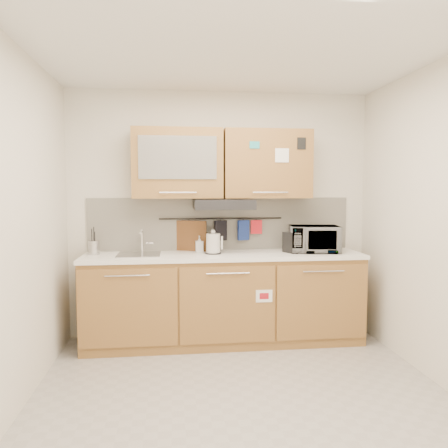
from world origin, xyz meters
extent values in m
plane|color=#9E9993|center=(0.00, 0.00, 0.00)|extent=(3.20, 3.20, 0.00)
plane|color=white|center=(0.00, 0.00, 2.60)|extent=(3.20, 3.20, 0.00)
plane|color=silver|center=(0.00, 1.50, 1.30)|extent=(3.20, 0.00, 3.20)
plane|color=silver|center=(-1.60, 0.00, 1.30)|extent=(0.00, 3.00, 3.00)
plane|color=silver|center=(1.60, 0.00, 1.30)|extent=(0.00, 3.00, 3.00)
cube|color=olive|center=(0.00, 1.20, 0.44)|extent=(2.80, 0.60, 0.88)
cube|color=black|center=(0.00, 1.20, 0.05)|extent=(2.80, 0.54, 0.10)
cube|color=#9C6A37|center=(-0.93, 0.89, 0.47)|extent=(0.91, 0.02, 0.74)
cylinder|color=silver|center=(-0.93, 0.86, 0.78)|extent=(0.41, 0.01, 0.01)
cube|color=#9C6A37|center=(0.00, 0.89, 0.47)|extent=(0.91, 0.02, 0.74)
cylinder|color=silver|center=(0.00, 0.86, 0.78)|extent=(0.41, 0.01, 0.01)
cube|color=#9C6A37|center=(0.93, 0.89, 0.47)|extent=(0.91, 0.02, 0.74)
cylinder|color=silver|center=(0.93, 0.86, 0.78)|extent=(0.41, 0.01, 0.01)
cube|color=white|center=(0.00, 1.19, 0.90)|extent=(2.82, 0.62, 0.04)
cube|color=silver|center=(0.00, 1.49, 1.20)|extent=(2.80, 0.02, 0.56)
cube|color=olive|center=(-0.46, 1.32, 1.83)|extent=(0.90, 0.35, 0.70)
cube|color=silver|center=(-0.46, 1.14, 1.88)|extent=(0.76, 0.02, 0.42)
cube|color=#9C6A37|center=(0.46, 1.32, 1.83)|extent=(0.90, 0.35, 0.70)
cube|color=white|center=(0.58, 1.14, 1.91)|extent=(0.14, 0.00, 0.14)
cube|color=black|center=(0.00, 1.25, 1.42)|extent=(0.60, 0.46, 0.10)
cube|color=silver|center=(-0.85, 1.20, 0.92)|extent=(0.42, 0.40, 0.03)
cylinder|color=silver|center=(-0.83, 1.36, 1.04)|extent=(0.03, 0.03, 0.24)
cylinder|color=silver|center=(-0.83, 1.28, 1.14)|extent=(0.02, 0.18, 0.02)
cylinder|color=black|center=(0.00, 1.45, 1.26)|extent=(1.30, 0.02, 0.02)
cylinder|color=#B8B8BC|center=(-1.30, 1.29, 0.99)|extent=(0.15, 0.15, 0.14)
cylinder|color=black|center=(-1.32, 1.29, 1.05)|extent=(0.01, 0.01, 0.26)
cylinder|color=black|center=(-1.29, 1.27, 1.04)|extent=(0.01, 0.01, 0.23)
cylinder|color=black|center=(-1.30, 1.30, 1.06)|extent=(0.01, 0.01, 0.28)
cylinder|color=black|center=(-1.31, 1.27, 1.02)|extent=(0.01, 0.01, 0.20)
cylinder|color=silver|center=(-0.11, 1.20, 1.02)|extent=(0.15, 0.15, 0.20)
sphere|color=silver|center=(-0.11, 1.20, 1.14)|extent=(0.05, 0.05, 0.05)
cube|color=silver|center=(-0.02, 1.19, 1.03)|extent=(0.02, 0.03, 0.13)
cylinder|color=black|center=(-0.11, 1.20, 0.93)|extent=(0.16, 0.16, 0.01)
cube|color=black|center=(0.78, 1.22, 1.03)|extent=(0.32, 0.27, 0.21)
cube|color=black|center=(0.73, 1.20, 1.12)|extent=(0.12, 0.14, 0.01)
cube|color=black|center=(0.82, 1.24, 1.12)|extent=(0.12, 0.14, 0.01)
imported|color=#999999|center=(0.94, 1.19, 1.06)|extent=(0.53, 0.40, 0.27)
imported|color=#999999|center=(-0.24, 1.34, 1.00)|extent=(0.08, 0.08, 0.17)
cube|color=brown|center=(-0.34, 1.44, 1.00)|extent=(0.36, 0.18, 0.47)
cube|color=navy|center=(0.24, 1.44, 1.13)|extent=(0.13, 0.08, 0.21)
cube|color=black|center=(-0.01, 1.44, 1.13)|extent=(0.14, 0.08, 0.21)
cube|color=red|center=(0.38, 1.44, 1.17)|extent=(0.12, 0.02, 0.15)
camera|label=1|loc=(-0.52, -3.16, 1.57)|focal=35.00mm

